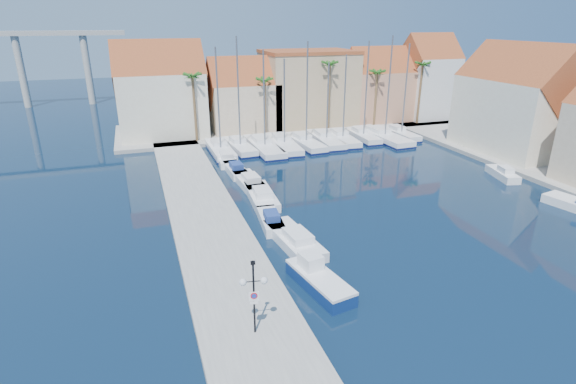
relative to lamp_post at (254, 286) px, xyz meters
name	(u,v)px	position (x,y,z in m)	size (l,w,h in m)	color
ground	(390,300)	(8.95, 0.86, -3.38)	(260.00, 260.00, 0.00)	black
quay_west	(210,228)	(-0.05, 14.36, -3.13)	(6.00, 77.00, 0.50)	gray
shore_north	(290,126)	(18.95, 48.86, -3.13)	(54.00, 16.00, 0.50)	gray
shore_east	(569,172)	(40.95, 15.86, -3.13)	(12.00, 60.00, 0.50)	gray
lamp_post	(254,286)	(0.00, 0.00, 0.00)	(1.48, 0.59, 4.39)	black
fishing_boat	(318,279)	(5.20, 3.61, -2.72)	(2.89, 5.92, 1.99)	navy
motorboat_west_0	(294,239)	(5.72, 9.70, -2.87)	(3.02, 7.35, 1.40)	white
motorboat_west_1	(271,220)	(5.02, 13.75, -2.87)	(2.16, 5.29, 1.40)	white
motorboat_west_2	(261,196)	(5.79, 19.43, -2.87)	(2.73, 7.18, 1.40)	white
motorboat_west_3	(250,181)	(5.72, 23.80, -2.87)	(2.44, 6.72, 1.40)	white
motorboat_west_4	(236,169)	(5.22, 28.32, -2.87)	(1.94, 5.64, 1.40)	white
motorboat_west_5	(226,158)	(5.08, 33.07, -2.87)	(2.45, 6.64, 1.40)	white
motorboat_east_1	(503,173)	(32.93, 17.32, -2.87)	(2.77, 5.15, 1.40)	white
sailboat_0	(220,149)	(5.10, 36.98, -2.78)	(2.61, 9.74, 13.40)	white
sailboat_1	(239,146)	(7.84, 37.71, -2.75)	(3.06, 9.18, 14.57)	white
sailboat_2	(264,146)	(10.92, 36.67, -2.81)	(3.11, 11.30, 13.02)	white
sailboat_3	(283,144)	(13.81, 36.99, -2.82)	(3.51, 10.96, 11.81)	white
sailboat_4	(305,142)	(16.88, 36.91, -2.78)	(3.19, 9.95, 13.87)	white
sailboat_5	(325,139)	(20.19, 37.44, -2.82)	(3.16, 10.18, 11.13)	white
sailboat_6	(341,138)	(22.71, 37.39, -2.80)	(3.28, 9.72, 12.09)	white
sailboat_7	(362,135)	(26.16, 37.71, -2.75)	(2.63, 8.77, 13.78)	white
sailboat_8	(382,136)	(28.90, 36.61, -2.80)	(3.71, 12.03, 14.47)	white
sailboat_9	(400,133)	(32.12, 37.11, -2.75)	(2.27, 8.35, 13.37)	white
building_0	(161,94)	(-1.05, 47.86, 3.14)	(12.30, 9.00, 13.50)	beige
building_1	(243,98)	(10.95, 47.86, 1.91)	(10.30, 8.00, 11.00)	#C6AD8C
building_2	(308,87)	(21.95, 48.86, 2.88)	(14.20, 10.20, 11.50)	tan
building_3	(377,87)	(33.95, 47.86, 2.48)	(10.30, 8.00, 12.00)	tan
building_4	(427,79)	(42.95, 46.86, 3.58)	(8.30, 8.00, 14.00)	white
building_6	(518,104)	(40.95, 24.86, 3.14)	(9.00, 14.30, 13.50)	beige
palm_0	(192,78)	(2.95, 42.86, 5.70)	(2.60, 2.60, 10.15)	brown
palm_1	(264,82)	(12.95, 42.86, 4.75)	(2.60, 2.60, 9.15)	brown
palm_2	(330,66)	(22.95, 42.86, 6.63)	(2.60, 2.60, 11.15)	brown
palm_3	(377,74)	(30.95, 42.86, 5.23)	(2.60, 2.60, 9.65)	brown
palm_4	(423,66)	(38.95, 42.86, 6.17)	(2.60, 2.60, 10.65)	brown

